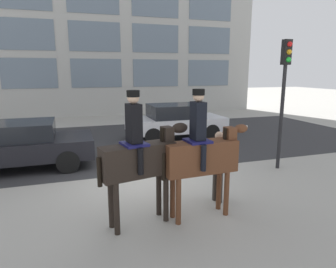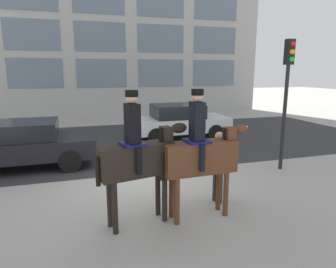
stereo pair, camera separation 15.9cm
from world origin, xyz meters
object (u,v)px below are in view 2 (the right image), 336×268
at_px(mounted_horse_lead, 138,156).
at_px(mounted_horse_companion, 201,154).
at_px(pedestrian_bystander, 218,162).
at_px(street_car_near_lane, 26,143).
at_px(street_car_far_lane, 179,121).
at_px(traffic_light, 287,84).

height_order(mounted_horse_lead, mounted_horse_companion, mounted_horse_companion).
relative_size(mounted_horse_lead, mounted_horse_companion, 1.00).
bearing_deg(pedestrian_bystander, mounted_horse_companion, 25.26).
height_order(street_car_near_lane, street_car_far_lane, street_car_far_lane).
relative_size(pedestrian_bystander, street_car_near_lane, 0.40).
height_order(mounted_horse_lead, pedestrian_bystander, mounted_horse_lead).
bearing_deg(mounted_horse_companion, street_car_near_lane, 127.62).
height_order(mounted_horse_companion, street_car_far_lane, mounted_horse_companion).
height_order(mounted_horse_companion, pedestrian_bystander, mounted_horse_companion).
relative_size(mounted_horse_lead, traffic_light, 0.68).
bearing_deg(street_car_far_lane, pedestrian_bystander, -101.37).
height_order(street_car_far_lane, traffic_light, traffic_light).
distance_m(mounted_horse_companion, street_car_near_lane, 6.15).
distance_m(street_car_near_lane, street_car_far_lane, 6.49).
bearing_deg(street_car_far_lane, mounted_horse_lead, -114.63).
distance_m(pedestrian_bystander, street_car_far_lane, 6.83).
xyz_separation_m(pedestrian_bystander, traffic_light, (2.97, 1.61, 1.64)).
bearing_deg(traffic_light, street_car_near_lane, 161.56).
bearing_deg(street_car_near_lane, mounted_horse_lead, -59.61).
relative_size(mounted_horse_lead, street_car_near_lane, 0.64).
xyz_separation_m(mounted_horse_companion, street_car_near_lane, (-3.96, 4.67, -0.59)).
xyz_separation_m(mounted_horse_lead, street_car_near_lane, (-2.69, 4.59, -0.62)).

